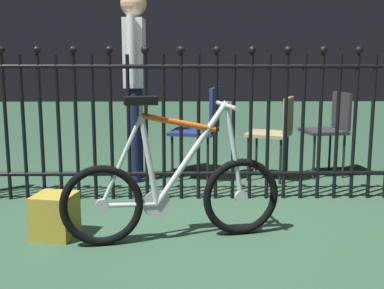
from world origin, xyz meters
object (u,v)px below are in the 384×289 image
(bicycle, at_px, (173,192))
(chair_tan, at_px, (276,129))
(chair_navy, at_px, (203,124))
(display_crate, at_px, (55,216))
(person_visitor, at_px, (135,68))
(chair_charcoal, at_px, (331,125))

(bicycle, xyz_separation_m, chair_tan, (0.94, 1.56, 0.17))
(chair_navy, distance_m, display_crate, 1.87)
(chair_tan, relative_size, person_visitor, 0.45)
(chair_navy, distance_m, person_visitor, 0.82)
(chair_charcoal, relative_size, display_crate, 2.87)
(chair_tan, height_order, chair_navy, chair_navy)
(bicycle, bearing_deg, chair_tan, 59.05)
(chair_tan, bearing_deg, chair_charcoal, 18.75)
(person_visitor, bearing_deg, display_crate, -104.03)
(bicycle, distance_m, chair_tan, 1.83)
(chair_tan, height_order, person_visitor, person_visitor)
(chair_tan, xyz_separation_m, person_visitor, (-1.32, 0.01, 0.57))
(chair_navy, height_order, display_crate, chair_navy)
(bicycle, bearing_deg, person_visitor, 103.88)
(display_crate, bearing_deg, chair_charcoal, 36.72)
(chair_charcoal, xyz_separation_m, display_crate, (-2.28, -1.70, -0.36))
(display_crate, bearing_deg, chair_tan, 41.43)
(chair_charcoal, bearing_deg, display_crate, -143.28)
(chair_charcoal, relative_size, chair_navy, 0.93)
(chair_tan, bearing_deg, display_crate, -138.57)
(chair_navy, bearing_deg, chair_tan, -2.09)
(chair_charcoal, height_order, chair_navy, chair_navy)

